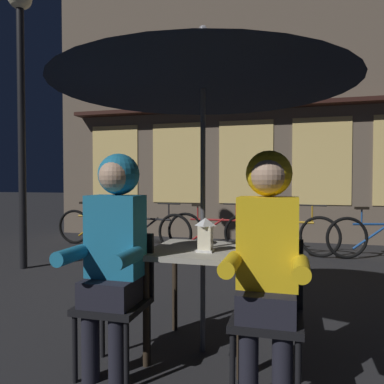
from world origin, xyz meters
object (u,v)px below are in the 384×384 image
(bicycle_fifth, at_px, (380,237))
(cafe_table, at_px, (203,263))
(bicycle_fourth, at_px, (288,233))
(chair_left, at_px, (118,293))
(bicycle_second, at_px, (150,230))
(street_lamp, at_px, (21,72))
(bicycle_nearest, at_px, (99,226))
(patio_umbrella, at_px, (203,62))
(bicycle_third, at_px, (214,231))
(chair_right, at_px, (268,306))
(person_left_hooded, at_px, (114,240))
(person_right_hooded, at_px, (268,247))
(lantern, at_px, (205,234))

(bicycle_fifth, bearing_deg, cafe_table, -117.11)
(bicycle_fourth, height_order, bicycle_fifth, same)
(chair_left, xyz_separation_m, bicycle_second, (-1.34, 3.96, -0.14))
(chair_left, distance_m, bicycle_second, 4.18)
(cafe_table, xyz_separation_m, street_lamp, (-3.00, 1.80, 2.08))
(street_lamp, bearing_deg, bicycle_nearest, 88.75)
(patio_umbrella, relative_size, bicycle_fourth, 1.40)
(bicycle_third, bearing_deg, chair_right, -73.92)
(patio_umbrella, xyz_separation_m, bicycle_second, (-1.82, 3.59, -1.71))
(bicycle_second, height_order, bicycle_fourth, same)
(chair_right, bearing_deg, person_left_hooded, -176.61)
(street_lamp, height_order, bicycle_fourth, street_lamp)
(chair_left, bearing_deg, chair_right, 0.00)
(chair_right, relative_size, bicycle_fifth, 0.53)
(cafe_table, distance_m, patio_umbrella, 1.42)
(person_right_hooded, relative_size, street_lamp, 0.36)
(cafe_table, relative_size, bicycle_fifth, 0.45)
(cafe_table, relative_size, bicycle_second, 0.45)
(person_left_hooded, bearing_deg, bicycle_fourth, 76.38)
(lantern, distance_m, bicycle_fifth, 4.34)
(chair_right, relative_size, street_lamp, 0.22)
(patio_umbrella, bearing_deg, bicycle_fourth, 81.87)
(bicycle_fifth, bearing_deg, chair_left, -120.21)
(patio_umbrella, relative_size, street_lamp, 0.60)
(person_left_hooded, distance_m, person_right_hooded, 0.96)
(street_lamp, bearing_deg, person_left_hooded, -41.46)
(bicycle_fifth, bearing_deg, street_lamp, -158.22)
(bicycle_second, bearing_deg, person_left_hooded, -71.48)
(patio_umbrella, distance_m, person_right_hooded, 1.37)
(cafe_table, height_order, bicycle_nearest, bicycle_nearest)
(chair_left, xyz_separation_m, bicycle_nearest, (-2.48, 4.18, -0.14))
(cafe_table, xyz_separation_m, bicycle_fourth, (0.54, 3.78, -0.29))
(chair_left, relative_size, bicycle_fifth, 0.53)
(street_lamp, bearing_deg, lantern, -32.08)
(chair_left, height_order, bicycle_fifth, chair_left)
(person_right_hooded, relative_size, bicycle_fourth, 0.85)
(cafe_table, bearing_deg, person_left_hooded, -138.43)
(cafe_table, distance_m, bicycle_nearest, 4.83)
(person_right_hooded, height_order, bicycle_fifth, person_right_hooded)
(chair_left, height_order, person_right_hooded, person_right_hooded)
(bicycle_nearest, bearing_deg, cafe_table, -52.20)
(cafe_table, relative_size, chair_left, 0.85)
(person_right_hooded, xyz_separation_m, bicycle_nearest, (-3.44, 4.24, -0.50))
(chair_right, relative_size, bicycle_second, 0.53)
(patio_umbrella, bearing_deg, chair_right, -37.55)
(person_left_hooded, relative_size, bicycle_nearest, 0.83)
(bicycle_second, bearing_deg, bicycle_third, 6.97)
(lantern, relative_size, chair_left, 0.27)
(cafe_table, xyz_separation_m, person_left_hooded, (-0.48, -0.43, 0.21))
(chair_right, bearing_deg, street_lamp, 148.06)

